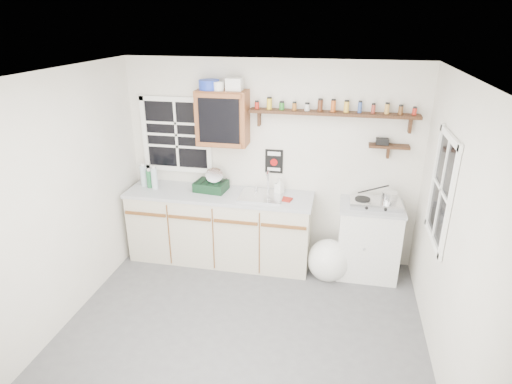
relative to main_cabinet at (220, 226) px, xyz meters
The scene contains 18 objects.
room 1.63m from the main_cabinet, 65.77° to the right, with size 3.64×3.24×2.54m.
main_cabinet is the anchor object (origin of this frame).
right_cabinet 1.84m from the main_cabinet, ahead, with size 0.73×0.57×0.91m.
sink 0.71m from the main_cabinet, ahead, with size 0.52×0.44×0.29m.
upper_cabinet 1.37m from the main_cabinet, 76.32° to the left, with size 0.60×0.32×0.65m.
upper_cabinet_clutter 1.75m from the main_cabinet, 90.50° to the left, with size 0.51×0.24×0.14m.
spice_shelf 1.97m from the main_cabinet, ahead, with size 1.91×0.18×0.35m.
secondary_shelf 2.25m from the main_cabinet, ahead, with size 0.45×0.16×0.24m.
warning_sign 1.08m from the main_cabinet, 24.36° to the left, with size 0.22×0.02×0.30m.
window_back 1.28m from the main_cabinet, 155.10° to the left, with size 0.93×0.03×0.98m.
window_right 2.68m from the main_cabinet, 17.55° to the right, with size 0.03×0.78×1.08m.
water_bottles 1.10m from the main_cabinet, behind, with size 0.26×0.15×0.30m.
dish_rack 0.57m from the main_cabinet, 144.72° to the left, with size 0.42×0.33×0.29m.
soap_bottle 0.93m from the main_cabinet, 10.19° to the left, with size 0.09×0.09×0.20m, color silver.
rag 0.96m from the main_cabinet, ahead, with size 0.14×0.12×0.02m, color maroon.
hotplate 1.93m from the main_cabinet, ahead, with size 0.59×0.33×0.08m.
saucepan 2.09m from the main_cabinet, ahead, with size 0.43×0.24×0.19m.
trash_bag 1.41m from the main_cabinet, ahead, with size 0.46×0.42×0.53m.
Camera 1 is at (0.82, -3.37, 2.93)m, focal length 30.00 mm.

